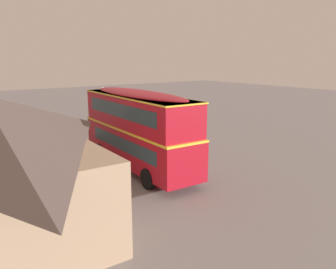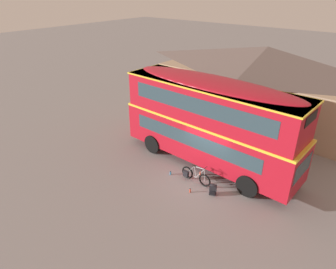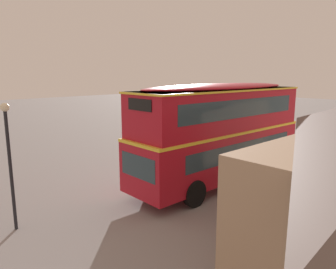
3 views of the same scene
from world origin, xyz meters
name	(u,v)px [view 1 (image 1 of 3)]	position (x,y,z in m)	size (l,w,h in m)	color
ground_plane	(151,163)	(0.00, 0.00, 0.00)	(120.00, 120.00, 0.00)	gray
double_decker_bus	(138,127)	(-0.62, 1.28, 2.64)	(10.03, 2.97, 4.79)	black
touring_bicycle	(160,156)	(-0.13, -0.69, 0.37)	(1.74, 0.46, 1.02)	black
backpack_on_ground	(154,152)	(1.13, -1.00, 0.29)	(0.38, 0.34, 0.57)	black
water_bottle_red_squeeze	(168,156)	(0.20, -1.54, 0.10)	(0.07, 0.07, 0.22)	#D84C33
water_bottle_blue_sports	(176,164)	(-1.46, -0.97, 0.10)	(0.08, 0.08, 0.21)	#338CBF
street_lamp	(103,106)	(8.24, -0.73, 2.69)	(0.28, 0.28, 4.31)	black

